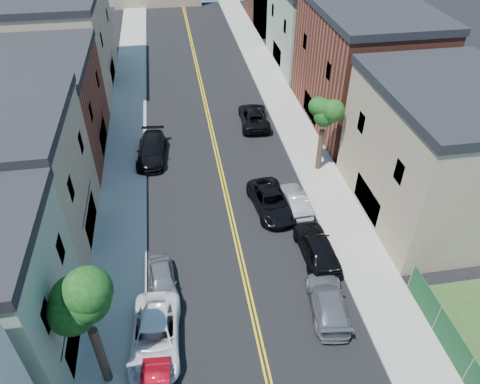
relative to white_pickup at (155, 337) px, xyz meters
name	(u,v)px	position (x,y,z in m)	size (l,w,h in m)	color
sidewalk_left	(126,125)	(-2.40, 24.42, -0.71)	(3.20, 100.00, 0.15)	gray
sidewalk_right	(288,112)	(13.40, 24.42, -0.71)	(3.20, 100.00, 0.15)	gray
curb_left	(145,123)	(-0.65, 24.42, -0.71)	(0.30, 100.00, 0.15)	gray
curb_right	(270,113)	(11.65, 24.42, -0.71)	(0.30, 100.00, 0.15)	gray
bldg_left_tan_near	(5,189)	(-8.50, 9.42, 3.72)	(9.00, 10.00, 9.00)	#998466
bldg_left_brick	(40,112)	(-8.50, 20.42, 3.22)	(9.00, 12.00, 8.00)	brown
bldg_left_tan_far	(63,43)	(-8.50, 34.42, 3.97)	(9.00, 16.00, 9.50)	#998466
bldg_right_tan	(438,157)	(19.50, 8.42, 3.72)	(9.00, 12.00, 9.00)	#998466
bldg_right_brick	(362,68)	(19.50, 22.42, 4.22)	(9.00, 14.00, 10.00)	brown
bldg_right_palegrn	(316,27)	(19.50, 36.42, 3.47)	(9.00, 12.00, 8.50)	gray
tree_left_mid	(81,295)	(-2.38, -1.57, 5.80)	(5.20, 5.20, 9.29)	#362A1B
tree_right_far	(326,106)	(13.42, 14.43, 4.97)	(4.40, 4.40, 8.03)	#362A1B
white_pickup	(155,337)	(0.00, 0.00, 0.00)	(2.60, 5.64, 1.57)	white
grey_car_left	(163,281)	(0.51, 3.85, -0.11)	(1.60, 3.98, 1.36)	slate
black_car_left	(151,150)	(0.00, 18.31, 0.03)	(2.27, 5.58, 1.62)	black
grey_car_right	(328,302)	(9.71, 0.74, -0.07)	(2.00, 4.92, 1.43)	slate
black_car_right	(317,247)	(10.36, 4.93, 0.07)	(2.02, 5.02, 1.71)	black
silver_car_right	(295,200)	(10.25, 9.95, -0.09)	(1.46, 4.19, 1.38)	#B8B9C0
dark_car_right_far	(254,116)	(9.64, 22.74, 0.00)	(2.59, 5.61, 1.56)	black
black_suv_lane	(271,202)	(8.50, 10.02, -0.04)	(2.48, 5.38, 1.50)	black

